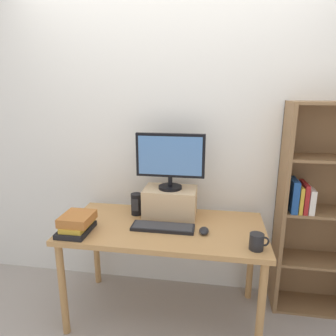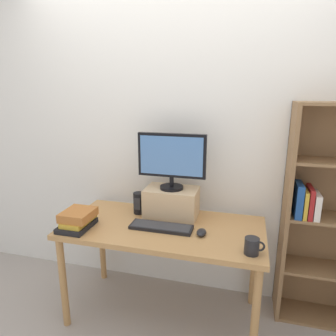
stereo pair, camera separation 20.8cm
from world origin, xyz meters
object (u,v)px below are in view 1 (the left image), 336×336
at_px(bookshelf_unit, 323,210).
at_px(keyboard, 163,227).
at_px(coffee_mug, 257,242).
at_px(computer_monitor, 170,158).
at_px(book_stack, 77,223).
at_px(riser_box, 170,202).
at_px(computer_mouse, 204,231).
at_px(desk, 164,236).
at_px(desk_speaker, 137,204).

relative_size(bookshelf_unit, keyboard, 3.66).
bearing_deg(coffee_mug, computer_monitor, 145.85).
distance_m(bookshelf_unit, computer_monitor, 1.19).
distance_m(keyboard, book_stack, 0.58).
bearing_deg(bookshelf_unit, keyboard, -163.16).
bearing_deg(riser_box, coffee_mug, -34.25).
xyz_separation_m(computer_mouse, book_stack, (-0.85, -0.11, 0.04)).
bearing_deg(bookshelf_unit, book_stack, -164.33).
bearing_deg(computer_monitor, book_stack, -148.66).
distance_m(computer_monitor, keyboard, 0.49).
xyz_separation_m(desk, book_stack, (-0.56, -0.18, 0.14)).
xyz_separation_m(computer_monitor, desk_speaker, (-0.26, -0.00, -0.37)).
relative_size(computer_monitor, book_stack, 1.86).
height_order(desk, riser_box, riser_box).
bearing_deg(desk_speaker, bookshelf_unit, 5.30).
relative_size(computer_monitor, coffee_mug, 4.24).
relative_size(bookshelf_unit, book_stack, 5.91).
xyz_separation_m(keyboard, computer_mouse, (0.28, -0.02, 0.01)).
bearing_deg(bookshelf_unit, coffee_mug, -135.45).
bearing_deg(coffee_mug, riser_box, 145.75).
bearing_deg(keyboard, computer_mouse, -4.00).
xyz_separation_m(bookshelf_unit, keyboard, (-1.14, -0.34, -0.06)).
distance_m(bookshelf_unit, riser_box, 1.13).
relative_size(desk, coffee_mug, 11.88).
bearing_deg(riser_box, book_stack, -148.55).
bearing_deg(keyboard, computer_monitor, 85.44).
distance_m(desk, bookshelf_unit, 1.18).
height_order(riser_box, computer_mouse, riser_box).
bearing_deg(desk, bookshelf_unit, 14.46).
bearing_deg(desk_speaker, computer_monitor, 1.00).
bearing_deg(keyboard, riser_box, 85.47).
xyz_separation_m(desk, riser_box, (0.02, 0.17, 0.19)).
bearing_deg(desk_speaker, coffee_mug, -24.94).
xyz_separation_m(computer_monitor, computer_mouse, (0.27, -0.24, -0.43)).
bearing_deg(bookshelf_unit, riser_box, -173.79).
bearing_deg(keyboard, desk, 88.68).
height_order(desk, computer_monitor, computer_monitor).
height_order(bookshelf_unit, coffee_mug, bookshelf_unit).
bearing_deg(book_stack, computer_mouse, 7.59).
distance_m(desk, keyboard, 0.10).
xyz_separation_m(desk, computer_mouse, (0.28, -0.07, 0.10)).
bearing_deg(desk, computer_monitor, 84.47).
relative_size(riser_box, computer_mouse, 3.74).
distance_m(keyboard, computer_mouse, 0.29).
height_order(computer_mouse, book_stack, book_stack).
relative_size(riser_box, computer_monitor, 0.77).
distance_m(desk, riser_box, 0.26).
bearing_deg(coffee_mug, desk_speaker, 155.06).
distance_m(desk, book_stack, 0.61).
relative_size(computer_mouse, coffee_mug, 0.88).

